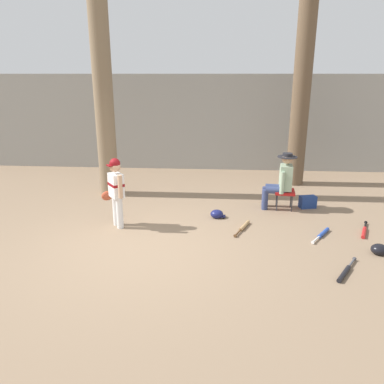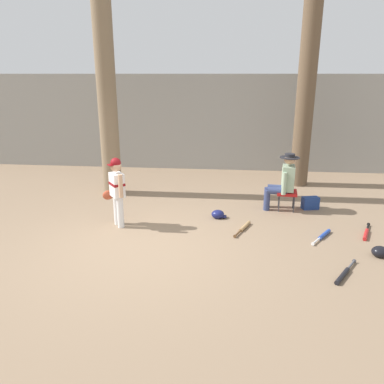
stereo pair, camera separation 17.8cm
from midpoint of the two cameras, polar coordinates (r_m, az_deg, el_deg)
name	(u,v)px [view 2 (the right image)]	position (r m, az deg, el deg)	size (l,w,h in m)	color
ground_plane	(141,248)	(6.30, -6.91, -8.46)	(60.00, 60.00, 0.00)	#897056
concrete_back_wall	(183,122)	(11.35, -0.90, 10.51)	(18.00, 0.36, 2.74)	#9E9E99
tree_near_player	(105,68)	(8.83, -12.42, 17.90)	(0.71, 0.71, 6.49)	#7F6B51
tree_behind_spectator	(305,104)	(9.83, 17.20, 12.52)	(0.74, 0.74, 4.83)	brown
young_ballplayer	(116,188)	(7.03, -10.64, 0.65)	(0.53, 0.50, 1.31)	white
folding_stool	(287,193)	(8.11, 14.76, -0.18)	(0.44, 0.44, 0.41)	red
seated_spectator	(283,180)	(8.03, 14.21, 1.74)	(0.67, 0.54, 1.20)	navy
handbag_beside_stool	(310,203)	(8.38, 18.03, -1.59)	(0.34, 0.18, 0.26)	navy
bat_blue_youth	(323,235)	(7.06, 19.90, -6.19)	(0.46, 0.65, 0.07)	#2347AD
bat_red_barrel	(366,233)	(7.45, 25.46, -5.66)	(0.36, 0.74, 0.07)	red
bat_wood_tan	(244,227)	(7.06, 8.57, -5.31)	(0.34, 0.71, 0.07)	tan
bat_black_composite	(344,274)	(5.89, 22.78, -11.38)	(0.49, 0.72, 0.07)	black
batting_helmet_navy	(218,214)	(7.51, 4.62, -3.38)	(0.30, 0.23, 0.17)	navy
batting_helmet_black	(380,252)	(6.70, 27.28, -8.06)	(0.31, 0.24, 0.18)	black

